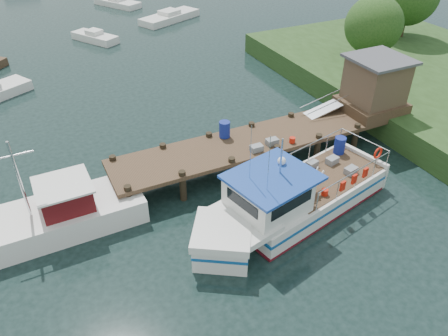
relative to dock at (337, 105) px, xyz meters
name	(u,v)px	position (x,y,z in m)	size (l,w,h in m)	color
ground_plane	(229,169)	(-6.51, -0.01, -2.24)	(160.00, 160.00, 0.00)	black
dock	(337,105)	(0.00, 0.00, 0.00)	(16.60, 3.00, 4.78)	#463221
lobster_boat	(289,200)	(-5.84, -4.47, -1.31)	(10.66, 5.06, 5.11)	silver
work_boat	(46,219)	(-15.48, -0.87, -1.51)	(8.77, 2.83, 4.62)	silver
moored_b	(95,37)	(-8.26, 23.24, -1.87)	(3.64, 4.67, 1.00)	silver
moored_c	(170,17)	(-0.09, 26.33, -1.86)	(6.87, 4.76, 1.03)	silver
moored_d	(117,3)	(-3.38, 34.27, -1.88)	(4.48, 5.89, 0.97)	silver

